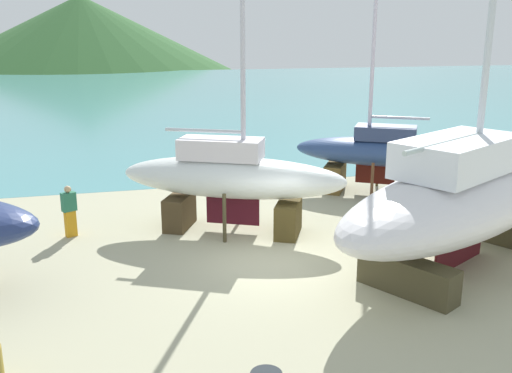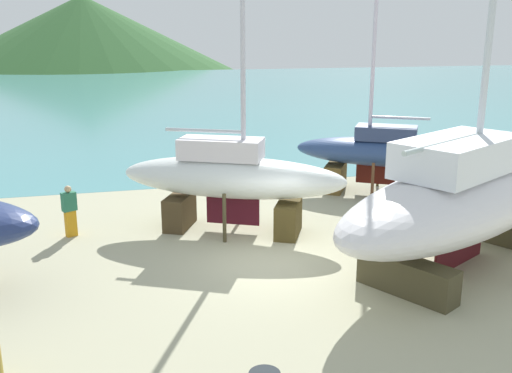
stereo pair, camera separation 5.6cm
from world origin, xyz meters
The scene contains 7 objects.
ground_plane centered at (0.00, -2.05, 0.00)m, with size 44.16×44.16×0.00m, color #AAA787.
sea_water centered at (0.00, 46.57, 0.00)m, with size 144.22×75.17×0.01m, color teal.
headland_hill centered at (-9.16, 104.81, 0.00)m, with size 106.73×106.73×26.08m, color #2B5728.
sailboat_small_center centered at (-0.52, 3.07, 1.85)m, with size 7.52×4.96×13.03m.
sailboat_large_starboard centered at (6.08, 6.17, 1.69)m, with size 6.72×5.17×11.05m.
sailboat_far_slipway centered at (5.09, -1.33, 2.05)m, with size 10.82×8.05×18.26m.
worker centered at (-5.68, 3.79, 0.88)m, with size 0.50×0.41×1.69m.
Camera 2 is at (-4.03, -14.72, 6.43)m, focal length 40.40 mm.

